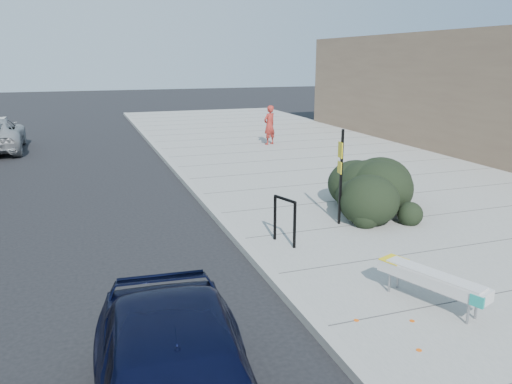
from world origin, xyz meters
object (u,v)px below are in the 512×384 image
(bench, at_px, (432,279))
(sign_post, at_px, (341,171))
(bike_rack, at_px, (285,216))
(pedestrian, at_px, (269,125))

(bench, distance_m, sign_post, 4.29)
(bike_rack, xyz_separation_m, pedestrian, (4.27, 12.11, 0.28))
(bike_rack, height_order, sign_post, sign_post)
(bike_rack, height_order, pedestrian, pedestrian)
(sign_post, relative_size, pedestrian, 1.28)
(pedestrian, bearing_deg, sign_post, 51.63)
(bench, bearing_deg, bike_rack, 88.44)
(bench, relative_size, bike_rack, 1.82)
(bench, bearing_deg, pedestrian, 57.86)
(bike_rack, relative_size, sign_post, 0.45)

